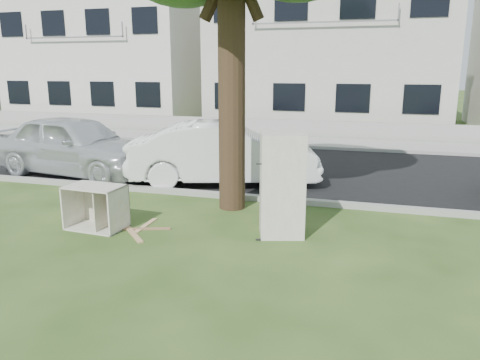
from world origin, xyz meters
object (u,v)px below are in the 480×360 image
(fridge, at_px, (282,185))
(car_center, at_px, (224,153))
(cabinet, at_px, (96,207))
(car_left, at_px, (75,145))

(fridge, bearing_deg, car_center, 106.92)
(cabinet, xyz_separation_m, car_center, (1.19, 3.87, 0.38))
(car_center, bearing_deg, cabinet, 146.15)
(fridge, distance_m, cabinet, 3.40)
(car_center, height_order, car_left, car_left)
(fridge, xyz_separation_m, cabinet, (-3.31, -0.64, -0.50))
(cabinet, xyz_separation_m, car_left, (-3.00, 3.71, 0.42))
(cabinet, relative_size, car_left, 0.21)
(fridge, relative_size, car_left, 0.37)
(cabinet, bearing_deg, car_left, 133.17)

